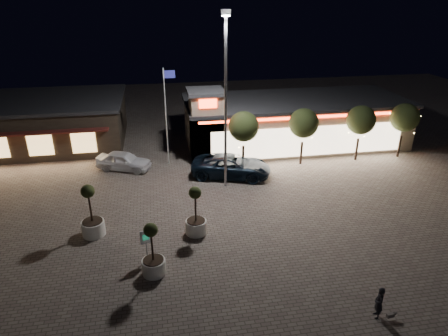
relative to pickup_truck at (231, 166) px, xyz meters
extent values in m
plane|color=#6E6359|center=(-2.75, -9.60, -0.86)|extent=(90.00, 90.00, 0.00)
cube|color=tan|center=(7.25, 6.40, 1.14)|extent=(20.00, 8.00, 4.00)
cube|color=#262628|center=(7.25, 6.40, 3.29)|extent=(20.40, 8.40, 0.30)
cube|color=#F8DDBA|center=(7.25, 2.35, 0.74)|extent=(17.00, 0.12, 2.60)
cube|color=#FF3614|center=(7.25, 2.32, 2.89)|extent=(19.00, 0.10, 0.18)
cube|color=tan|center=(-1.45, 3.70, 2.04)|extent=(2.60, 2.60, 5.80)
cube|color=#262628|center=(-1.45, 3.70, 5.09)|extent=(3.00, 3.00, 0.30)
cube|color=#FF3614|center=(-1.45, 2.35, 4.44)|extent=(1.40, 0.10, 0.70)
cube|color=#382D23|center=(-16.75, 10.40, 1.14)|extent=(16.00, 10.00, 4.00)
cube|color=#262628|center=(-16.75, 10.40, 3.29)|extent=(16.40, 10.40, 0.30)
cube|color=#591E19|center=(-16.75, 5.00, 1.94)|extent=(14.40, 0.80, 0.15)
cube|color=#FFC772|center=(-15.25, 5.35, 0.74)|extent=(2.00, 0.12, 1.80)
cube|color=#FFC772|center=(-11.75, 5.35, 0.74)|extent=(2.00, 0.12, 1.80)
cylinder|color=gray|center=(-0.75, -1.60, 5.14)|extent=(0.20, 0.20, 12.00)
cube|color=gray|center=(-0.75, -1.60, 11.34)|extent=(0.60, 0.40, 0.35)
cube|color=white|center=(-0.75, -1.60, 11.14)|extent=(0.45, 0.30, 0.08)
cylinder|color=white|center=(-4.75, 3.40, 3.14)|extent=(0.10, 0.10, 8.00)
cube|color=navy|center=(-4.30, 3.40, 6.64)|extent=(0.90, 0.04, 0.60)
cylinder|color=#332319|center=(1.25, 1.40, 0.11)|extent=(0.20, 0.20, 1.92)
sphere|color=#2D3819|center=(1.25, 1.40, 2.72)|extent=(2.42, 2.42, 2.42)
cylinder|color=#332319|center=(6.25, 1.40, 0.11)|extent=(0.20, 0.20, 1.92)
sphere|color=#2D3819|center=(6.25, 1.40, 2.72)|extent=(2.42, 2.42, 2.42)
cylinder|color=#332319|center=(11.25, 1.40, 0.11)|extent=(0.20, 0.20, 1.92)
sphere|color=#2D3819|center=(11.25, 1.40, 2.72)|extent=(2.42, 2.42, 2.42)
cylinder|color=#332319|center=(15.25, 1.40, 0.11)|extent=(0.20, 0.20, 1.92)
sphere|color=#2D3819|center=(15.25, 1.40, 2.72)|extent=(2.42, 2.42, 2.42)
imported|color=black|center=(0.00, 0.00, 0.00)|extent=(6.73, 4.51, 1.71)
imported|color=white|center=(-8.39, 2.77, -0.10)|extent=(4.80, 3.34, 1.52)
imported|color=black|center=(3.63, -15.75, -0.06)|extent=(0.50, 0.65, 1.59)
cube|color=#59514C|center=(4.14, -16.02, -0.62)|extent=(0.38, 0.18, 0.20)
sphere|color=#59514C|center=(4.36, -15.99, -0.54)|extent=(0.18, 0.18, 0.18)
cylinder|color=white|center=(-9.70, -6.70, -0.40)|extent=(1.36, 1.36, 0.90)
cylinder|color=black|center=(-9.70, -6.70, 0.07)|extent=(1.18, 1.18, 0.07)
cylinder|color=#332319|center=(-9.70, -6.70, 1.12)|extent=(0.11, 0.11, 2.03)
sphere|color=#2D3819|center=(-9.70, -6.70, 2.08)|extent=(0.79, 0.79, 0.79)
cylinder|color=white|center=(-6.19, -10.97, -0.45)|extent=(1.22, 1.22, 0.82)
cylinder|color=black|center=(-6.19, -10.97, -0.02)|extent=(1.06, 1.06, 0.06)
cylinder|color=#332319|center=(-6.19, -10.97, 0.93)|extent=(0.10, 0.10, 1.84)
sphere|color=#2D3819|center=(-6.19, -10.97, 1.79)|extent=(0.71, 0.71, 0.71)
cylinder|color=white|center=(-3.62, -7.59, -0.43)|extent=(1.27, 1.27, 0.85)
cylinder|color=black|center=(-3.62, -7.59, 0.01)|extent=(1.10, 1.10, 0.06)
cylinder|color=#332319|center=(-3.62, -7.59, 1.00)|extent=(0.11, 0.11, 1.91)
sphere|color=#2D3819|center=(-3.62, -7.59, 1.90)|extent=(0.74, 0.74, 0.74)
cylinder|color=gray|center=(-6.53, -9.71, -0.30)|extent=(0.07, 0.07, 1.12)
cube|color=white|center=(-6.53, -9.71, 0.59)|extent=(0.60, 0.19, 0.79)
cube|color=#178B5C|center=(-6.53, -9.75, 0.59)|extent=(0.32, 0.09, 0.33)
camera|label=1|loc=(-5.51, -28.05, 12.63)|focal=32.00mm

